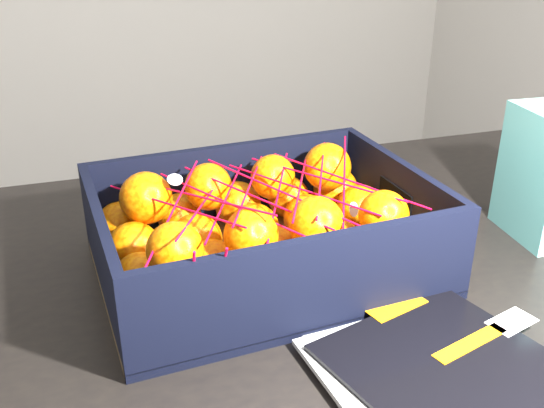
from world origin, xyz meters
name	(u,v)px	position (x,y,z in m)	size (l,w,h in m)	color
table	(337,317)	(0.27, -0.14, 0.65)	(1.25, 0.88, 0.75)	black
magazine_stack	(460,395)	(0.24, -0.43, 0.76)	(0.28, 0.35, 0.02)	silver
produce_crate	(264,244)	(0.16, -0.13, 0.79)	(0.42, 0.31, 0.12)	olive
clementine_heap	(263,230)	(0.16, -0.13, 0.81)	(0.40, 0.29, 0.12)	orange
mesh_net	(261,196)	(0.15, -0.14, 0.86)	(0.35, 0.28, 0.09)	red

